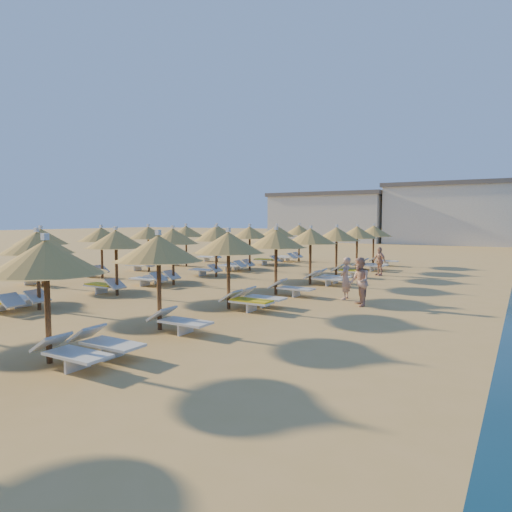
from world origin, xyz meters
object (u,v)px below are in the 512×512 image
Objects in this scene: parasol_row_east at (254,242)px; beachgoer_a at (345,278)px; parasol_row_west at (146,239)px; beachgoer_c at (379,261)px; beachgoer_b at (359,282)px.

parasol_row_east is 20.52× the size of beachgoer_a.
beachgoer_c is at bearing 54.37° from parasol_row_west.
parasol_row_east is at bearing -103.95° from beachgoer_b.
beachgoer_b is (0.85, -1.00, 0.05)m from beachgoer_a.
beachgoer_b is (3.60, 1.10, -1.34)m from parasol_row_east.
beachgoer_b is at bearing 37.38° from beachgoer_a.
parasol_row_east reaches higher than beachgoer_b.
parasol_row_west reaches higher than beachgoer_a.
parasol_row_east is 3.99m from beachgoer_b.
beachgoer_b reaches higher than beachgoer_c.
beachgoer_c is 0.90× the size of beachgoer_b.
parasol_row_west is at bearing 180.00° from parasol_row_east.
parasol_row_east is at bearing -55.86° from beachgoer_a.
beachgoer_b reaches higher than beachgoer_a.
beachgoer_a is (0.91, -7.89, 0.03)m from beachgoer_c.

